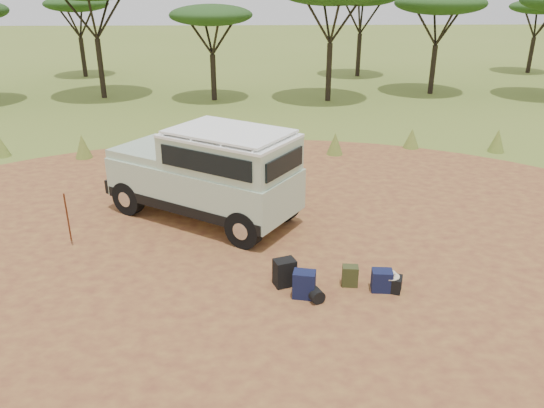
{
  "coord_description": "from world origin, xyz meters",
  "views": [
    {
      "loc": [
        0.06,
        -9.99,
        5.82
      ],
      "look_at": [
        0.47,
        1.44,
        1.0
      ],
      "focal_mm": 35.0,
      "sensor_mm": 36.0,
      "label": 1
    }
  ],
  "objects_px": {
    "safari_vehicle": "(208,175)",
    "hard_case": "(390,283)",
    "backpack_black": "(285,273)",
    "duffel_navy": "(382,281)",
    "walking_staff": "(68,218)",
    "backpack_navy": "(304,284)",
    "backpack_olive": "(350,276)"
  },
  "relations": [
    {
      "from": "backpack_black",
      "to": "safari_vehicle",
      "type": "bearing_deg",
      "value": 98.43
    },
    {
      "from": "walking_staff",
      "to": "backpack_black",
      "type": "relative_size",
      "value": 2.64
    },
    {
      "from": "safari_vehicle",
      "to": "backpack_olive",
      "type": "bearing_deg",
      "value": -14.64
    },
    {
      "from": "hard_case",
      "to": "backpack_navy",
      "type": "bearing_deg",
      "value": -153.02
    },
    {
      "from": "duffel_navy",
      "to": "backpack_olive",
      "type": "bearing_deg",
      "value": 167.15
    },
    {
      "from": "safari_vehicle",
      "to": "hard_case",
      "type": "xyz_separation_m",
      "value": [
        3.91,
        -3.7,
        -1.05
      ]
    },
    {
      "from": "safari_vehicle",
      "to": "duffel_navy",
      "type": "relative_size",
      "value": 11.73
    },
    {
      "from": "backpack_olive",
      "to": "hard_case",
      "type": "height_order",
      "value": "backpack_olive"
    },
    {
      "from": "safari_vehicle",
      "to": "duffel_navy",
      "type": "bearing_deg",
      "value": -11.23
    },
    {
      "from": "walking_staff",
      "to": "backpack_olive",
      "type": "relative_size",
      "value": 3.45
    },
    {
      "from": "safari_vehicle",
      "to": "duffel_navy",
      "type": "xyz_separation_m",
      "value": [
        3.74,
        -3.7,
        -0.98
      ]
    },
    {
      "from": "walking_staff",
      "to": "backpack_navy",
      "type": "height_order",
      "value": "walking_staff"
    },
    {
      "from": "safari_vehicle",
      "to": "backpack_black",
      "type": "distance_m",
      "value": 3.97
    },
    {
      "from": "backpack_black",
      "to": "backpack_navy",
      "type": "relative_size",
      "value": 1.03
    },
    {
      "from": "safari_vehicle",
      "to": "backpack_navy",
      "type": "bearing_deg",
      "value": -27.61
    },
    {
      "from": "backpack_navy",
      "to": "duffel_navy",
      "type": "relative_size",
      "value": 1.24
    },
    {
      "from": "duffel_navy",
      "to": "hard_case",
      "type": "bearing_deg",
      "value": 5.19
    },
    {
      "from": "backpack_black",
      "to": "duffel_navy",
      "type": "xyz_separation_m",
      "value": [
        1.96,
        -0.28,
        -0.06
      ]
    },
    {
      "from": "hard_case",
      "to": "backpack_olive",
      "type": "bearing_deg",
      "value": -174.18
    },
    {
      "from": "safari_vehicle",
      "to": "backpack_black",
      "type": "xyz_separation_m",
      "value": [
        1.79,
        -3.43,
        -0.91
      ]
    },
    {
      "from": "duffel_navy",
      "to": "backpack_black",
      "type": "bearing_deg",
      "value": 178.19
    },
    {
      "from": "backpack_navy",
      "to": "backpack_olive",
      "type": "height_order",
      "value": "backpack_navy"
    },
    {
      "from": "backpack_black",
      "to": "duffel_navy",
      "type": "height_order",
      "value": "backpack_black"
    },
    {
      "from": "backpack_olive",
      "to": "duffel_navy",
      "type": "bearing_deg",
      "value": -12.55
    },
    {
      "from": "backpack_black",
      "to": "backpack_olive",
      "type": "relative_size",
      "value": 1.31
    },
    {
      "from": "walking_staff",
      "to": "hard_case",
      "type": "xyz_separation_m",
      "value": [
        7.09,
        -2.22,
        -0.56
      ]
    },
    {
      "from": "backpack_olive",
      "to": "hard_case",
      "type": "bearing_deg",
      "value": -8.78
    },
    {
      "from": "backpack_black",
      "to": "backpack_olive",
      "type": "xyz_separation_m",
      "value": [
        1.35,
        -0.06,
        -0.07
      ]
    },
    {
      "from": "backpack_black",
      "to": "duffel_navy",
      "type": "bearing_deg",
      "value": -27.13
    },
    {
      "from": "safari_vehicle",
      "to": "walking_staff",
      "type": "distance_m",
      "value": 3.54
    },
    {
      "from": "walking_staff",
      "to": "backpack_olive",
      "type": "distance_m",
      "value": 6.64
    },
    {
      "from": "hard_case",
      "to": "backpack_black",
      "type": "bearing_deg",
      "value": -166.34
    }
  ]
}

